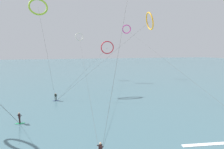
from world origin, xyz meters
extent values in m
cube|color=#476B75|center=(0.00, 106.40, 0.04)|extent=(400.00, 200.00, 0.08)
ellipsoid|color=#199351|center=(-14.25, 20.71, 0.11)|extent=(1.40, 0.40, 0.06)
cylinder|color=black|center=(-14.25, 20.85, 0.54)|extent=(0.12, 0.12, 0.80)
cylinder|color=black|center=(-14.25, 20.57, 0.54)|extent=(0.12, 0.12, 0.80)
cube|color=black|center=(-14.25, 20.71, 1.25)|extent=(0.20, 0.32, 0.62)
sphere|color=tan|center=(-14.25, 20.71, 1.67)|extent=(0.22, 0.22, 0.22)
cylinder|color=black|center=(-14.25, 21.05, 1.30)|extent=(0.50, 0.10, 0.39)
cylinder|color=black|center=(-14.26, 20.61, 1.30)|extent=(0.50, 0.10, 0.39)
cube|color=black|center=(-4.01, 10.31, 1.25)|extent=(0.38, 0.35, 0.62)
sphere|color=tan|center=(-4.01, 10.31, 1.67)|extent=(0.22, 0.22, 0.22)
cylinder|color=black|center=(-4.18, 10.57, 1.30)|extent=(0.37, 0.46, 0.39)
cylinder|color=black|center=(-3.83, 10.30, 1.30)|extent=(0.37, 0.46, 0.39)
ellipsoid|color=navy|center=(-10.10, 30.56, 0.11)|extent=(1.40, 0.40, 0.06)
cylinder|color=#1E2823|center=(-9.96, 30.56, 0.54)|extent=(0.12, 0.12, 0.80)
cylinder|color=#1E2823|center=(-10.24, 30.56, 0.54)|extent=(0.12, 0.12, 0.80)
cube|color=#1E2823|center=(-10.10, 30.56, 1.25)|extent=(0.32, 0.20, 0.62)
sphere|color=tan|center=(-10.10, 30.56, 1.67)|extent=(0.22, 0.22, 0.22)
cylinder|color=#1E2823|center=(-9.88, 30.68, 1.30)|extent=(0.09, 0.50, 0.39)
cylinder|color=#1E2823|center=(-10.32, 30.68, 1.30)|extent=(0.09, 0.50, 0.39)
torus|color=orange|center=(9.98, 27.98, 16.98)|extent=(1.74, 3.94, 3.75)
cylinder|color=#3F3F3F|center=(-0.06, 29.27, 8.43)|extent=(20.09, 2.61, 16.87)
torus|color=#8CC62D|center=(-14.23, 41.32, 21.71)|extent=(4.79, 2.39, 4.51)
cylinder|color=#3F3F3F|center=(-12.16, 35.94, 10.75)|extent=(4.16, 10.78, 21.50)
torus|color=silver|center=(-3.44, 57.97, 15.90)|extent=(3.23, 1.60, 3.07)
cylinder|color=#3F3F3F|center=(-3.75, 34.07, 7.89)|extent=(0.64, 47.81, 15.79)
torus|color=#CC288E|center=(14.90, 56.76, 19.10)|extent=(3.56, 2.47, 3.44)
cylinder|color=#3F3F3F|center=(15.39, 32.25, 9.47)|extent=(1.02, 49.03, 18.96)
cylinder|color=#3F3F3F|center=(-1.51, 13.17, 9.62)|extent=(5.04, 5.74, 19.25)
torus|color=red|center=(5.43, 49.36, 11.79)|extent=(4.62, 2.41, 4.47)
cylinder|color=#3F3F3F|center=(-2.34, 39.96, 5.81)|extent=(15.55, 18.82, 11.64)
camera|label=1|loc=(-6.42, -3.87, 10.78)|focal=25.21mm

